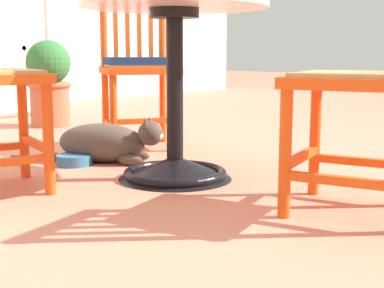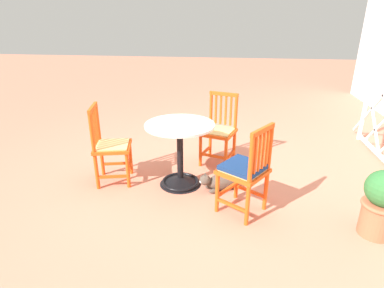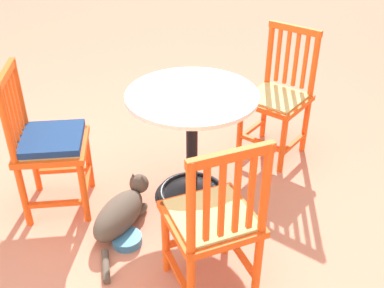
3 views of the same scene
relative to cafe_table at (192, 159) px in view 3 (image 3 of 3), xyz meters
name	(u,v)px [view 3 (image 3 of 3)]	position (x,y,z in m)	size (l,w,h in m)	color
ground_plane	(197,211)	(-0.14, 0.07, -0.28)	(24.00, 24.00, 0.00)	#C6755B
cafe_table	(192,159)	(0.00, 0.00, 0.00)	(0.76, 0.76, 0.73)	black
orange_chair_by_planter	(48,144)	(0.46, 0.70, 0.16)	(0.55, 0.55, 0.91)	#E04C14
orange_chair_at_corner	(213,222)	(-0.64, 0.40, 0.15)	(0.50, 0.50, 0.91)	#E04C14
orange_chair_near_fence	(278,98)	(0.03, -0.80, 0.15)	(0.48, 0.48, 0.91)	#E04C14
tabby_cat	(122,211)	(0.05, 0.49, -0.19)	(0.53, 0.59, 0.23)	#4C4238
pet_water_bowl	(127,240)	(-0.10, 0.56, -0.26)	(0.17, 0.17, 0.05)	teal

